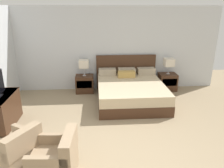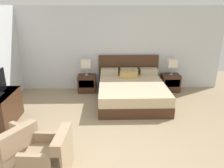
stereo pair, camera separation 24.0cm
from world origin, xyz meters
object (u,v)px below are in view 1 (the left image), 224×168
Objects in this scene: nightstand_left at (85,84)px; armchair_by_window at (15,153)px; nightstand_right at (167,82)px; bed at (130,90)px; table_lamp_left at (84,64)px; dresser at (0,110)px; table_lamp_right at (169,62)px; armchair_companion at (56,161)px.

armchair_by_window is (-0.97, -3.41, 0.02)m from nightstand_left.
armchair_by_window is at bearing -136.66° from nightstand_right.
bed is 3.90× the size of nightstand_left.
table_lamp_left reaches higher than armchair_by_window.
bed reaches higher than dresser.
dresser is (-1.77, -1.95, -0.54)m from table_lamp_left.
table_lamp_left is at bearing 180.00° from table_lamp_right.
nightstand_right is 1.10× the size of table_lamp_left.
table_lamp_right reaches higher than nightstand_left.
table_lamp_right is 0.45× the size of dresser.
armchair_companion reaches higher than dresser.
bed reaches higher than table_lamp_right.
table_lamp_left and table_lamp_right have the same top height.
nightstand_right is at bearing -90.00° from table_lamp_right.
armchair_companion is (-2.93, -3.65, -0.62)m from table_lamp_right.
table_lamp_left is 2.64m from table_lamp_right.
table_lamp_right is 4.86m from dresser.
armchair_by_window is at bearing -61.29° from dresser.
nightstand_left is 3.54m from armchair_by_window.
bed is 1.53m from nightstand_left.
armchair_by_window is at bearing -105.88° from nightstand_left.
nightstand_right is at bearing 23.78° from dresser.
bed reaches higher than table_lamp_left.
dresser is 1.67m from armchair_by_window.
bed is 3.30m from armchair_companion.
table_lamp_left reaches higher than nightstand_right.
table_lamp_left is 3.71m from armchair_companion.
nightstand_right is 4.97m from armchair_by_window.
armchair_companion is at bearing -94.41° from nightstand_left.
dresser is (-1.77, -1.95, 0.10)m from nightstand_left.
table_lamp_right is (0.00, 0.00, 0.64)m from nightstand_right.
armchair_companion is at bearing -128.70° from table_lamp_right.
nightstand_left is 1.10× the size of table_lamp_left.
armchair_by_window is (0.80, -1.46, -0.08)m from dresser.
table_lamp_right is at bearing 43.35° from armchair_by_window.
armchair_by_window reaches higher than nightstand_right.
nightstand_right is 0.58× the size of armchair_by_window.
table_lamp_right is 0.53× the size of armchair_by_window.
table_lamp_left reaches higher than armchair_companion.
bed is at bearing -30.05° from table_lamp_left.
armchair_by_window and armchair_companion have the same top height.
bed is at bearing 60.96° from armchair_companion.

